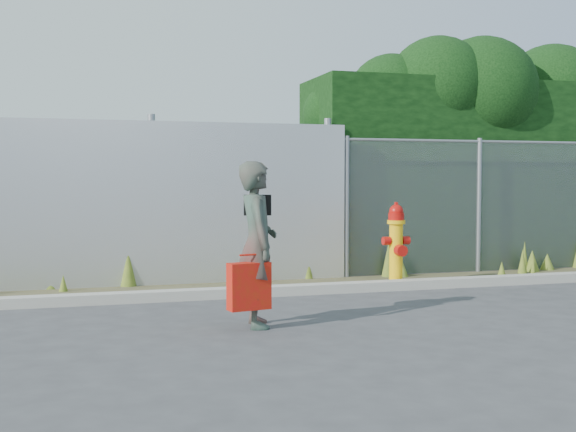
% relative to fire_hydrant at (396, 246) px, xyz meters
% --- Properties ---
extents(ground, '(80.00, 80.00, 0.00)m').
position_rel_fire_hydrant_xyz_m(ground, '(-1.39, -2.04, -0.55)').
color(ground, '#3A3B3D').
rests_on(ground, ground).
extents(curb, '(16.00, 0.22, 0.12)m').
position_rel_fire_hydrant_xyz_m(curb, '(-1.39, -0.24, -0.49)').
color(curb, '#9D998D').
rests_on(curb, ground).
extents(weed_strip, '(16.00, 1.33, 0.53)m').
position_rel_fire_hydrant_xyz_m(weed_strip, '(-0.41, 0.53, -0.44)').
color(weed_strip, '#484229').
rests_on(weed_strip, ground).
extents(corrugated_fence, '(8.50, 0.21, 2.30)m').
position_rel_fire_hydrant_xyz_m(corrugated_fence, '(-4.63, 0.96, 0.56)').
color(corrugated_fence, '#ADB0B4').
rests_on(corrugated_fence, ground).
extents(chainlink_fence, '(6.50, 0.07, 2.05)m').
position_rel_fire_hydrant_xyz_m(chainlink_fence, '(2.86, 0.96, 0.48)').
color(chainlink_fence, gray).
rests_on(chainlink_fence, ground).
extents(hedge, '(7.43, 2.22, 3.79)m').
position_rel_fire_hydrant_xyz_m(hedge, '(3.10, 2.00, 1.55)').
color(hedge, black).
rests_on(hedge, ground).
extents(fire_hydrant, '(0.38, 0.34, 1.13)m').
position_rel_fire_hydrant_xyz_m(fire_hydrant, '(0.00, 0.00, 0.00)').
color(fire_hydrant, yellow).
rests_on(fire_hydrant, ground).
extents(woman, '(0.44, 0.62, 1.61)m').
position_rel_fire_hydrant_xyz_m(woman, '(-2.39, -1.97, 0.26)').
color(woman, '#106651').
rests_on(woman, ground).
extents(red_tote_bag, '(0.40, 0.15, 0.53)m').
position_rel_fire_hydrant_xyz_m(red_tote_bag, '(-2.51, -2.15, -0.12)').
color(red_tote_bag, '#A52509').
extents(black_shoulder_bag, '(0.27, 0.11, 0.20)m').
position_rel_fire_hydrant_xyz_m(black_shoulder_bag, '(-2.36, -1.85, 0.63)').
color(black_shoulder_bag, black).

